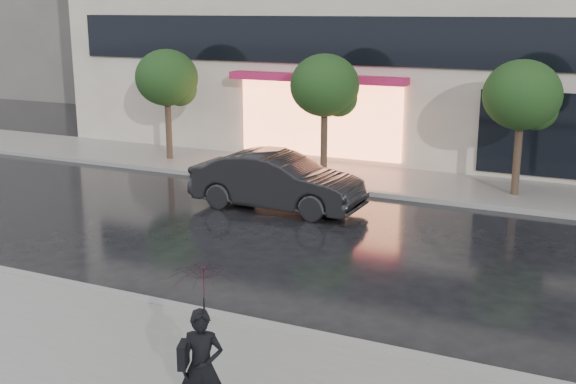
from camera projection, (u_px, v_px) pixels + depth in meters
The scene contains 10 objects.
ground at pixel (263, 304), 13.46m from camera, with size 120.00×120.00×0.00m, color black.
sidewalk_near at pixel (161, 379), 10.60m from camera, with size 60.00×4.50×0.12m, color slate.
sidewalk_far at pixel (416, 184), 22.40m from camera, with size 60.00×3.50×0.12m, color slate.
curb_near at pixel (237, 321), 12.57m from camera, with size 60.00×0.25×0.14m, color gray.
curb_far at pixel (399, 196), 20.87m from camera, with size 60.00×0.25×0.14m, color gray.
tree_far_west at pixel (169, 80), 25.24m from camera, with size 2.20×2.20×3.99m.
tree_mid_west at pixel (327, 88), 22.73m from camera, with size 2.20×2.20×3.99m.
tree_mid_east at pixel (524, 98), 20.21m from camera, with size 2.20×2.20×3.99m.
parked_car at pixel (277, 181), 19.63m from camera, with size 1.66×4.75×1.57m, color black.
pedestrian_with_umbrella at pixel (203, 322), 9.10m from camera, with size 1.09×1.10×2.16m.
Camera 1 is at (5.83, -11.09, 5.36)m, focal length 45.00 mm.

